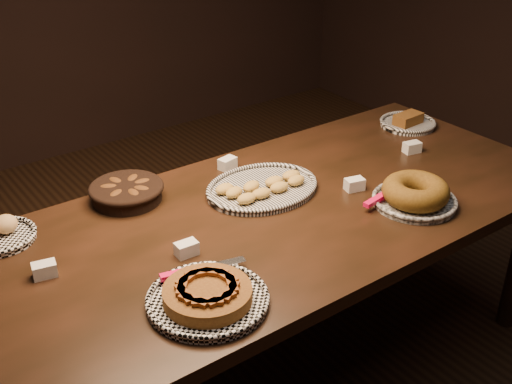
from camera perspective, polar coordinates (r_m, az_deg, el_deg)
ground at (r=2.69m, az=0.53°, el=-16.00°), size 5.00×5.00×0.00m
buffet_table at (r=2.27m, az=0.61°, el=-3.73°), size 2.40×1.00×0.75m
apple_tart_plate at (r=1.82m, az=-4.34°, el=-9.24°), size 0.37×0.35×0.07m
madeleine_platter at (r=2.37m, az=0.56°, el=0.39°), size 0.44×0.35×0.05m
bundt_cake_plate at (r=2.35m, az=13.94°, el=-0.21°), size 0.34×0.30×0.10m
croissant_basket at (r=2.35m, az=-11.42°, el=0.11°), size 0.29×0.29×0.07m
loaf_plate at (r=3.03m, az=13.34°, el=6.06°), size 0.25×0.25×0.06m
tent_cards at (r=2.30m, az=0.30°, el=-0.40°), size 1.63×0.49×0.04m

